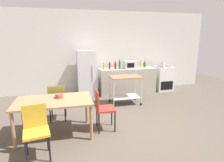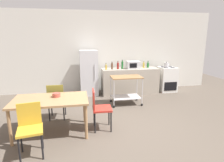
# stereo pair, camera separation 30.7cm
# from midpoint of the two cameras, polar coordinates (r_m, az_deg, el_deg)

# --- Properties ---
(ground_plane) EXTENTS (12.00, 12.00, 0.00)m
(ground_plane) POSITION_cam_midpoint_polar(r_m,az_deg,el_deg) (4.34, 5.19, -13.96)
(ground_plane) COLOR brown
(back_wall) EXTENTS (8.40, 0.12, 2.90)m
(back_wall) POSITION_cam_midpoint_polar(r_m,az_deg,el_deg) (7.02, -1.67, 8.82)
(back_wall) COLOR silver
(back_wall) RESTS_ON ground_plane
(kitchen_counter) EXTENTS (2.00, 0.64, 0.90)m
(kitchen_counter) POSITION_cam_midpoint_polar(r_m,az_deg,el_deg) (6.79, 6.70, 0.05)
(kitchen_counter) COLOR #A89E8E
(kitchen_counter) RESTS_ON ground_plane
(dining_table) EXTENTS (1.50, 0.90, 0.75)m
(dining_table) POSITION_cam_midpoint_polar(r_m,az_deg,el_deg) (4.02, -16.01, -6.30)
(dining_table) COLOR #A37A51
(dining_table) RESTS_ON ground_plane
(chair_mustard) EXTENTS (0.46, 0.46, 0.89)m
(chair_mustard) POSITION_cam_midpoint_polar(r_m,az_deg,el_deg) (3.46, -21.29, -12.63)
(chair_mustard) COLOR gold
(chair_mustard) RESTS_ON ground_plane
(chair_red) EXTENTS (0.41, 0.41, 0.89)m
(chair_red) POSITION_cam_midpoint_polar(r_m,az_deg,el_deg) (4.06, -1.76, -7.82)
(chair_red) COLOR #B72D23
(chair_red) RESTS_ON ground_plane
(chair_olive) EXTENTS (0.42, 0.42, 0.89)m
(chair_olive) POSITION_cam_midpoint_polar(r_m,az_deg,el_deg) (4.71, -14.76, -5.28)
(chair_olive) COLOR olive
(chair_olive) RESTS_ON ground_plane
(stove_oven) EXTENTS (0.60, 0.61, 0.92)m
(stove_oven) POSITION_cam_midpoint_polar(r_m,az_deg,el_deg) (7.36, 17.52, 0.56)
(stove_oven) COLOR white
(stove_oven) RESTS_ON ground_plane
(refrigerator) EXTENTS (0.60, 0.63, 1.55)m
(refrigerator) POSITION_cam_midpoint_polar(r_m,az_deg,el_deg) (6.54, -5.72, 2.50)
(refrigerator) COLOR silver
(refrigerator) RESTS_ON ground_plane
(kitchen_cart) EXTENTS (0.91, 0.57, 0.85)m
(kitchen_cart) POSITION_cam_midpoint_polar(r_m,az_deg,el_deg) (5.61, 5.88, -1.40)
(kitchen_cart) COLOR olive
(kitchen_cart) RESTS_ON ground_plane
(bottle_soda) EXTENTS (0.06, 0.06, 0.22)m
(bottle_soda) POSITION_cam_midpoint_polar(r_m,az_deg,el_deg) (6.40, -0.43, 4.24)
(bottle_soda) COLOR gold
(bottle_soda) RESTS_ON kitchen_counter
(bottle_wine) EXTENTS (0.06, 0.06, 0.26)m
(bottle_wine) POSITION_cam_midpoint_polar(r_m,az_deg,el_deg) (6.47, 1.37, 4.56)
(bottle_wine) COLOR #4C2D19
(bottle_wine) RESTS_ON kitchen_counter
(bottle_olive_oil) EXTENTS (0.07, 0.07, 0.28)m
(bottle_olive_oil) POSITION_cam_midpoint_polar(r_m,az_deg,el_deg) (6.52, 3.16, 4.62)
(bottle_olive_oil) COLOR maroon
(bottle_olive_oil) RESTS_ON kitchen_counter
(bottle_vinegar) EXTENTS (0.07, 0.07, 0.31)m
(bottle_vinegar) POSITION_cam_midpoint_polar(r_m,az_deg,el_deg) (6.55, 4.48, 4.84)
(bottle_vinegar) COLOR #1E6628
(bottle_vinegar) RESTS_ON kitchen_counter
(microwave) EXTENTS (0.46, 0.35, 0.26)m
(microwave) POSITION_cam_midpoint_polar(r_m,az_deg,el_deg) (6.69, 7.70, 4.89)
(microwave) COLOR silver
(microwave) RESTS_ON kitchen_counter
(bottle_sparkling_water) EXTENTS (0.07, 0.07, 0.24)m
(bottle_sparkling_water) POSITION_cam_midpoint_polar(r_m,az_deg,el_deg) (6.88, 10.87, 4.72)
(bottle_sparkling_water) COLOR gold
(bottle_sparkling_water) RESTS_ON kitchen_counter
(bottle_hot_sauce) EXTENTS (0.08, 0.08, 0.24)m
(bottle_hot_sauce) POSITION_cam_midpoint_polar(r_m,az_deg,el_deg) (6.98, 12.08, 4.75)
(bottle_hot_sauce) COLOR #1E6628
(bottle_hot_sauce) RESTS_ON kitchen_counter
(fruit_bowl) EXTENTS (0.16, 0.16, 0.08)m
(fruit_bowl) POSITION_cam_midpoint_polar(r_m,az_deg,el_deg) (4.07, -14.46, -4.14)
(fruit_bowl) COLOR #B24C3F
(fruit_bowl) RESTS_ON dining_table
(kettle) EXTENTS (0.24, 0.17, 0.19)m
(kettle) POSITION_cam_midpoint_polar(r_m,az_deg,el_deg) (7.12, 17.34, 4.67)
(kettle) COLOR silver
(kettle) RESTS_ON stove_oven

